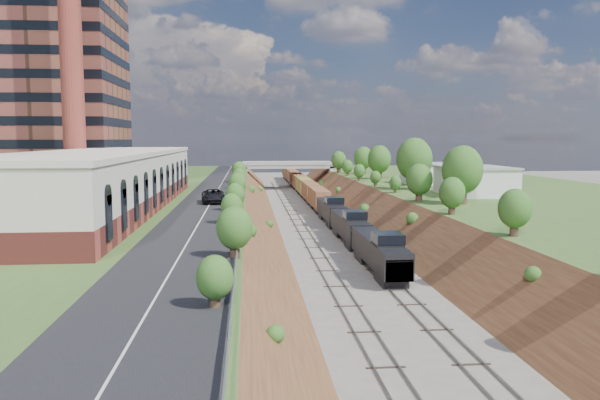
{
  "coord_description": "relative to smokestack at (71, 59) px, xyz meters",
  "views": [
    {
      "loc": [
        -10.59,
        -33.12,
        13.45
      ],
      "look_at": [
        -4.28,
        37.46,
        6.0
      ],
      "focal_mm": 35.0,
      "sensor_mm": 36.0,
      "label": 1
    }
  ],
  "objects": [
    {
      "name": "suv",
      "position": [
        20.9,
        -12.49,
        -19.01
      ],
      "size": [
        3.61,
        6.7,
        1.79
      ],
      "primitive_type": "imported",
      "rotation": [
        0.0,
        0.0,
        0.1
      ],
      "color": "black",
      "rests_on": "road"
    },
    {
      "name": "overpass",
      "position": [
        36.0,
        66.0,
        -20.08
      ],
      "size": [
        24.5,
        8.3,
        7.4
      ],
      "color": "gray",
      "rests_on": "ground"
    },
    {
      "name": "ground",
      "position": [
        36.0,
        -56.0,
        -25.0
      ],
      "size": [
        400.0,
        400.0,
        0.0
      ],
      "primitive_type": "plane",
      "color": "#6B665B",
      "rests_on": "ground"
    },
    {
      "name": "tree_left_crest",
      "position": [
        24.2,
        -36.0,
        -17.96
      ],
      "size": [
        2.45,
        2.45,
        3.55
      ],
      "color": "#473323",
      "rests_on": "platform_left"
    },
    {
      "name": "road",
      "position": [
        20.5,
        4.0,
        -19.95
      ],
      "size": [
        8.0,
        180.0,
        0.1
      ],
      "primitive_type": "cube",
      "color": "black",
      "rests_on": "platform_left"
    },
    {
      "name": "embankment_right",
      "position": [
        47.0,
        4.0,
        -25.0
      ],
      "size": [
        10.0,
        180.0,
        10.0
      ],
      "primitive_type": "cube",
      "rotation": [
        0.0,
        0.79,
        0.0
      ],
      "color": "brown",
      "rests_on": "ground"
    },
    {
      "name": "freight_train",
      "position": [
        38.6,
        40.19,
        -22.59
      ],
      "size": [
        2.71,
        153.65,
        4.55
      ],
      "color": "black",
      "rests_on": "ground"
    },
    {
      "name": "platform_left",
      "position": [
        3.0,
        4.0,
        -22.5
      ],
      "size": [
        44.0,
        180.0,
        5.0
      ],
      "primitive_type": "cube",
      "color": "#455D26",
      "rests_on": "ground"
    },
    {
      "name": "white_building_near",
      "position": [
        59.5,
        -4.0,
        -18.0
      ],
      "size": [
        9.0,
        12.0,
        4.0
      ],
      "primitive_type": "cube",
      "color": "silver",
      "rests_on": "platform_right"
    },
    {
      "name": "tree_right_large",
      "position": [
        53.0,
        -16.0,
        -15.62
      ],
      "size": [
        5.25,
        5.25,
        7.61
      ],
      "color": "#473323",
      "rests_on": "platform_right"
    },
    {
      "name": "smokestack",
      "position": [
        0.0,
        0.0,
        0.0
      ],
      "size": [
        3.2,
        3.2,
        40.0
      ],
      "primitive_type": "cylinder",
      "color": "#933830",
      "rests_on": "platform_left"
    },
    {
      "name": "white_building_far",
      "position": [
        59.0,
        18.0,
        -18.2
      ],
      "size": [
        8.0,
        10.0,
        3.6
      ],
      "primitive_type": "cube",
      "color": "silver",
      "rests_on": "platform_right"
    },
    {
      "name": "platform_right",
      "position": [
        69.0,
        4.0,
        -22.5
      ],
      "size": [
        44.0,
        180.0,
        5.0
      ],
      "primitive_type": "cube",
      "color": "#455D26",
      "rests_on": "ground"
    },
    {
      "name": "commercial_building",
      "position": [
        8.0,
        -18.0,
        -16.49
      ],
      "size": [
        14.3,
        62.3,
        7.0
      ],
      "color": "#933830",
      "rests_on": "platform_left"
    },
    {
      "name": "guardrail",
      "position": [
        24.6,
        3.8,
        -19.45
      ],
      "size": [
        0.1,
        171.0,
        0.7
      ],
      "color": "#99999E",
      "rests_on": "platform_left"
    },
    {
      "name": "highrise_tower",
      "position": [
        -8.0,
        16.0,
        7.88
      ],
      "size": [
        22.0,
        22.0,
        53.9
      ],
      "color": "brown",
      "rests_on": "platform_left"
    },
    {
      "name": "embankment_left",
      "position": [
        25.0,
        4.0,
        -25.0
      ],
      "size": [
        10.0,
        180.0,
        10.0
      ],
      "primitive_type": "cube",
      "rotation": [
        0.0,
        0.79,
        0.0
      ],
      "color": "brown",
      "rests_on": "ground"
    },
    {
      "name": "rail_right_track",
      "position": [
        38.6,
        4.0,
        -24.91
      ],
      "size": [
        1.58,
        180.0,
        0.18
      ],
      "primitive_type": "cube",
      "color": "gray",
      "rests_on": "ground"
    },
    {
      "name": "rail_left_track",
      "position": [
        33.4,
        4.0,
        -24.91
      ],
      "size": [
        1.58,
        180.0,
        0.18
      ],
      "primitive_type": "cube",
      "color": "gray",
      "rests_on": "ground"
    }
  ]
}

